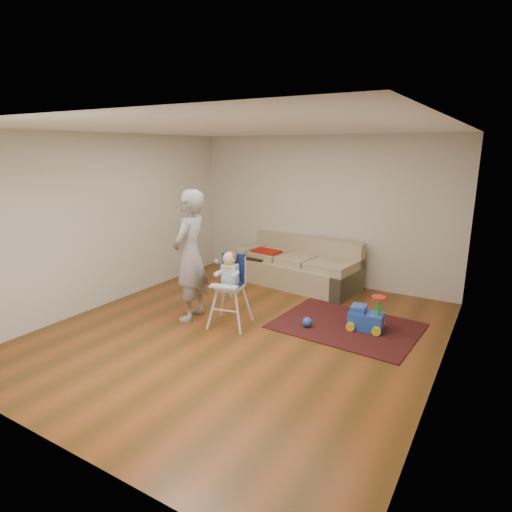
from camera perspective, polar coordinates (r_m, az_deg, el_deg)
The scene contains 9 objects.
ground at distance 6.00m, azimuth -1.99°, elevation -10.12°, with size 5.50×5.50×0.00m, color #523413.
room_envelope at distance 5.94m, azimuth 0.63°, elevation 8.47°, with size 5.04×5.52×2.72m.
sofa at distance 7.87m, azimuth 5.50°, elevation -0.82°, with size 2.35×1.20×0.87m.
side_table at distance 8.19m, azimuth 0.13°, elevation -1.59°, with size 0.47×0.47×0.47m, color black, non-canonical shape.
area_rug at distance 6.31m, azimuth 11.94°, elevation -9.07°, with size 1.93×1.45×0.02m, color black.
ride_on_toy at distance 6.16m, azimuth 14.52°, elevation -7.23°, with size 0.46×0.33×0.50m, color blue, non-canonical shape.
toy_ball at distance 6.14m, azimuth 6.83°, elevation -8.74°, with size 0.14×0.14×0.14m, color blue.
high_chair at distance 6.05m, azimuth -3.49°, elevation -4.57°, with size 0.60×0.60×1.09m.
adult at distance 6.25m, azimuth -8.78°, elevation 0.02°, with size 0.70×0.46×1.91m, color gray.
Camera 1 is at (2.97, -4.58, 2.48)m, focal length 30.00 mm.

